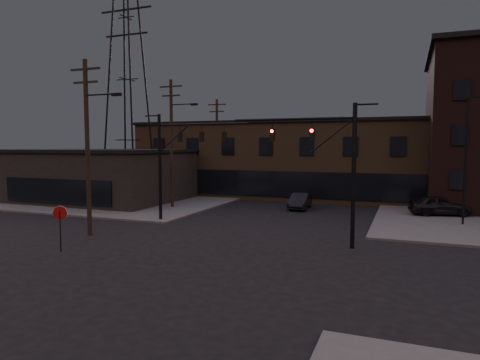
% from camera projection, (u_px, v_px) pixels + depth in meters
% --- Properties ---
extents(ground, '(140.00, 140.00, 0.00)m').
position_uv_depth(ground, '(212.00, 257.00, 21.92)').
color(ground, black).
rests_on(ground, ground).
extents(sidewalk_nw, '(30.00, 30.00, 0.15)m').
position_uv_depth(sidewalk_nw, '(122.00, 193.00, 50.33)').
color(sidewalk_nw, '#474744').
rests_on(sidewalk_nw, ground).
extents(building_row, '(40.00, 12.00, 8.00)m').
position_uv_depth(building_row, '(318.00, 161.00, 47.58)').
color(building_row, brown).
rests_on(building_row, ground).
extents(building_left, '(16.00, 12.00, 5.00)m').
position_uv_depth(building_left, '(101.00, 177.00, 43.83)').
color(building_left, black).
rests_on(building_left, ground).
extents(traffic_signal_near, '(7.12, 0.24, 8.00)m').
position_uv_depth(traffic_signal_near, '(333.00, 159.00, 23.75)').
color(traffic_signal_near, black).
rests_on(traffic_signal_near, ground).
extents(traffic_signal_far, '(7.12, 0.24, 8.00)m').
position_uv_depth(traffic_signal_far, '(175.00, 155.00, 31.38)').
color(traffic_signal_far, black).
rests_on(traffic_signal_far, ground).
extents(stop_sign, '(0.72, 0.33, 2.48)m').
position_uv_depth(stop_sign, '(60.00, 218.00, 22.84)').
color(stop_sign, black).
rests_on(stop_sign, ground).
extents(utility_pole_near, '(3.70, 0.28, 11.00)m').
position_uv_depth(utility_pole_near, '(88.00, 143.00, 26.73)').
color(utility_pole_near, black).
rests_on(utility_pole_near, ground).
extents(utility_pole_mid, '(3.70, 0.28, 11.50)m').
position_uv_depth(utility_pole_mid, '(172.00, 141.00, 38.21)').
color(utility_pole_mid, black).
rests_on(utility_pole_mid, ground).
extents(utility_pole_far, '(2.20, 0.28, 11.00)m').
position_uv_depth(utility_pole_far, '(217.00, 145.00, 49.76)').
color(utility_pole_far, black).
rests_on(utility_pole_far, ground).
extents(transmission_tower, '(7.00, 7.00, 25.00)m').
position_uv_depth(transmission_tower, '(127.00, 79.00, 44.15)').
color(transmission_tower, black).
rests_on(transmission_tower, ground).
extents(lot_light_a, '(1.50, 0.28, 9.14)m').
position_uv_depth(lot_light_a, '(466.00, 148.00, 29.74)').
color(lot_light_a, black).
rests_on(lot_light_a, ground).
extents(parked_car_lot_a, '(4.92, 2.97, 1.57)m').
position_uv_depth(parked_car_lot_a, '(440.00, 205.00, 33.96)').
color(parked_car_lot_a, black).
rests_on(parked_car_lot_a, sidewalk_ne).
extents(car_crossing, '(1.73, 4.37, 1.42)m').
position_uv_depth(car_crossing, '(300.00, 201.00, 38.41)').
color(car_crossing, black).
rests_on(car_crossing, ground).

